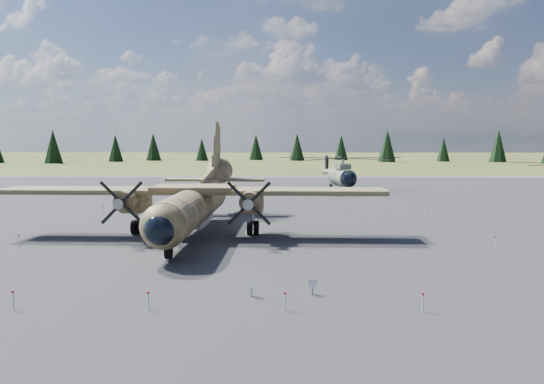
{
  "coord_description": "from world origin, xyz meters",
  "views": [
    {
      "loc": [
        1.87,
        -36.04,
        7.52
      ],
      "look_at": [
        1.14,
        2.0,
        3.67
      ],
      "focal_mm": 35.0,
      "sensor_mm": 36.0,
      "label": 1
    }
  ],
  "objects": [
    {
      "name": "helicopter_near",
      "position": [
        10.65,
        41.96,
        3.41
      ],
      "size": [
        21.51,
        23.55,
        4.81
      ],
      "rotation": [
        0.0,
        0.0,
        0.15
      ],
      "color": "slate",
      "rests_on": "ground"
    },
    {
      "name": "barrier_fence",
      "position": [
        -0.46,
        -0.08,
        0.51
      ],
      "size": [
        33.12,
        29.62,
        0.85
      ],
      "color": "silver",
      "rests_on": "ground"
    },
    {
      "name": "ground",
      "position": [
        0.0,
        0.0,
        0.0
      ],
      "size": [
        500.0,
        500.0,
        0.0
      ],
      "primitive_type": "plane",
      "color": "brown",
      "rests_on": "ground"
    },
    {
      "name": "info_placard_right",
      "position": [
        3.34,
        -11.05,
        0.49
      ],
      "size": [
        0.49,
        0.25,
        0.74
      ],
      "rotation": [
        0.0,
        0.0,
        0.1
      ],
      "color": "gray",
      "rests_on": "ground"
    },
    {
      "name": "transport_plane",
      "position": [
        -4.95,
        5.52,
        2.8
      ],
      "size": [
        29.5,
        26.84,
        9.75
      ],
      "rotation": [
        0.0,
        0.0,
        -0.02
      ],
      "color": "#424324",
      "rests_on": "ground"
    },
    {
      "name": "apron",
      "position": [
        0.0,
        10.0,
        0.0
      ],
      "size": [
        120.0,
        120.0,
        0.04
      ],
      "primitive_type": "cube",
      "color": "#59595E",
      "rests_on": "ground"
    },
    {
      "name": "info_placard_left",
      "position": [
        0.42,
        -11.44,
        0.49
      ],
      "size": [
        0.49,
        0.24,
        0.74
      ],
      "rotation": [
        0.0,
        0.0,
        -0.1
      ],
      "color": "gray",
      "rests_on": "ground"
    },
    {
      "name": "treeline",
      "position": [
        -2.65,
        -2.81,
        4.78
      ],
      "size": [
        311.54,
        312.34,
        10.94
      ],
      "color": "black",
      "rests_on": "ground"
    }
  ]
}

